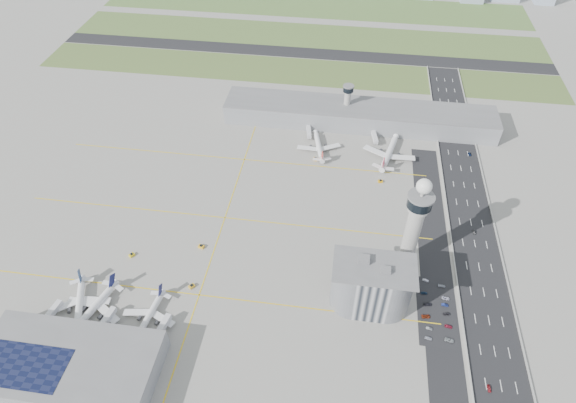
# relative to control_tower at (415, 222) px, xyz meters

# --- Properties ---
(ground) EXTENTS (1000.00, 1000.00, 0.00)m
(ground) POSITION_rel_control_tower_xyz_m (-72.00, -8.00, -35.04)
(ground) COLOR #9A9890
(grass_strip_0) EXTENTS (480.00, 50.00, 0.08)m
(grass_strip_0) POSITION_rel_control_tower_xyz_m (-92.00, 217.00, -35.00)
(grass_strip_0) COLOR #42582A
(grass_strip_0) RESTS_ON ground
(grass_strip_1) EXTENTS (480.00, 60.00, 0.08)m
(grass_strip_1) POSITION_rel_control_tower_xyz_m (-92.00, 292.00, -35.00)
(grass_strip_1) COLOR #4A642F
(grass_strip_1) RESTS_ON ground
(grass_strip_2) EXTENTS (480.00, 70.00, 0.08)m
(grass_strip_2) POSITION_rel_control_tower_xyz_m (-92.00, 372.00, -35.00)
(grass_strip_2) COLOR #496630
(grass_strip_2) RESTS_ON ground
(runway) EXTENTS (480.00, 22.00, 0.10)m
(runway) POSITION_rel_control_tower_xyz_m (-92.00, 254.00, -34.98)
(runway) COLOR black
(runway) RESTS_ON ground
(highway) EXTENTS (28.00, 500.00, 0.10)m
(highway) POSITION_rel_control_tower_xyz_m (43.00, -8.00, -34.99)
(highway) COLOR black
(highway) RESTS_ON ground
(barrier_left) EXTENTS (0.60, 500.00, 1.20)m
(barrier_left) POSITION_rel_control_tower_xyz_m (29.00, -8.00, -34.44)
(barrier_left) COLOR #9E9E99
(barrier_left) RESTS_ON ground
(barrier_right) EXTENTS (0.60, 500.00, 1.20)m
(barrier_right) POSITION_rel_control_tower_xyz_m (57.00, -8.00, -34.44)
(barrier_right) COLOR #9E9E99
(barrier_right) RESTS_ON ground
(landside_road) EXTENTS (18.00, 260.00, 0.08)m
(landside_road) POSITION_rel_control_tower_xyz_m (18.00, -18.00, -35.00)
(landside_road) COLOR black
(landside_road) RESTS_ON ground
(parking_lot) EXTENTS (20.00, 44.00, 0.10)m
(parking_lot) POSITION_rel_control_tower_xyz_m (16.00, -30.00, -34.99)
(parking_lot) COLOR black
(parking_lot) RESTS_ON ground
(taxiway_line_h_0) EXTENTS (260.00, 0.60, 0.01)m
(taxiway_line_h_0) POSITION_rel_control_tower_xyz_m (-112.00, -38.00, -35.04)
(taxiway_line_h_0) COLOR yellow
(taxiway_line_h_0) RESTS_ON ground
(taxiway_line_h_1) EXTENTS (260.00, 0.60, 0.01)m
(taxiway_line_h_1) POSITION_rel_control_tower_xyz_m (-112.00, 22.00, -35.04)
(taxiway_line_h_1) COLOR yellow
(taxiway_line_h_1) RESTS_ON ground
(taxiway_line_h_2) EXTENTS (260.00, 0.60, 0.01)m
(taxiway_line_h_2) POSITION_rel_control_tower_xyz_m (-112.00, 82.00, -35.04)
(taxiway_line_h_2) COLOR yellow
(taxiway_line_h_2) RESTS_ON ground
(taxiway_line_v) EXTENTS (0.60, 260.00, 0.01)m
(taxiway_line_v) POSITION_rel_control_tower_xyz_m (-112.00, 22.00, -35.04)
(taxiway_line_v) COLOR yellow
(taxiway_line_v) RESTS_ON ground
(control_tower) EXTENTS (14.00, 14.00, 64.50)m
(control_tower) POSITION_rel_control_tower_xyz_m (0.00, 0.00, 0.00)
(control_tower) COLOR #ADAAA5
(control_tower) RESTS_ON ground
(secondary_tower) EXTENTS (8.60, 8.60, 31.90)m
(secondary_tower) POSITION_rel_control_tower_xyz_m (-42.00, 142.00, -16.24)
(secondary_tower) COLOR #ADAAA5
(secondary_tower) RESTS_ON ground
(admin_building) EXTENTS (42.00, 24.00, 33.50)m
(admin_building) POSITION_rel_control_tower_xyz_m (-20.01, -30.00, -19.74)
(admin_building) COLOR #B2B2B7
(admin_building) RESTS_ON ground
(terminal_pier) EXTENTS (210.00, 32.00, 15.80)m
(terminal_pier) POSITION_rel_control_tower_xyz_m (-32.00, 140.00, -27.14)
(terminal_pier) COLOR gray
(terminal_pier) RESTS_ON ground
(near_terminal) EXTENTS (84.00, 42.00, 13.00)m
(near_terminal) POSITION_rel_control_tower_xyz_m (-160.07, -90.02, -28.62)
(near_terminal) COLOR gray
(near_terminal) RESTS_ON ground
(airplane_near_a) EXTENTS (43.68, 46.98, 10.63)m
(airplane_near_a) POSITION_rel_control_tower_xyz_m (-172.37, -55.24, -29.72)
(airplane_near_a) COLOR white
(airplane_near_a) RESTS_ON ground
(airplane_near_b) EXTENTS (43.19, 47.21, 11.03)m
(airplane_near_b) POSITION_rel_control_tower_xyz_m (-164.22, -56.92, -29.52)
(airplane_near_b) COLOR white
(airplane_near_b) RESTS_ON ground
(airplane_near_c) EXTENTS (33.57, 38.04, 9.67)m
(airplane_near_c) POSITION_rel_control_tower_xyz_m (-133.51, -57.12, -30.20)
(airplane_near_c) COLOR white
(airplane_near_c) RESTS_ON ground
(airplane_far_a) EXTENTS (40.84, 45.15, 10.82)m
(airplane_far_a) POSITION_rel_control_tower_xyz_m (-59.71, 102.22, -29.63)
(airplane_far_a) COLOR white
(airplane_far_a) RESTS_ON ground
(airplane_far_b) EXTENTS (48.53, 53.51, 12.75)m
(airplane_far_b) POSITION_rel_control_tower_xyz_m (-7.89, 101.02, -28.67)
(airplane_far_b) COLOR white
(airplane_far_b) RESTS_ON ground
(jet_bridge_near_0) EXTENTS (5.39, 14.31, 5.70)m
(jet_bridge_near_0) POSITION_rel_control_tower_xyz_m (-185.00, -69.00, -32.19)
(jet_bridge_near_0) COLOR silver
(jet_bridge_near_0) RESTS_ON ground
(jet_bridge_near_1) EXTENTS (5.39, 14.31, 5.70)m
(jet_bridge_near_1) POSITION_rel_control_tower_xyz_m (-155.00, -69.00, -32.19)
(jet_bridge_near_1) COLOR silver
(jet_bridge_near_1) RESTS_ON ground
(jet_bridge_near_2) EXTENTS (5.39, 14.31, 5.70)m
(jet_bridge_near_2) POSITION_rel_control_tower_xyz_m (-125.00, -69.00, -32.19)
(jet_bridge_near_2) COLOR silver
(jet_bridge_near_2) RESTS_ON ground
(jet_bridge_far_0) EXTENTS (5.39, 14.31, 5.70)m
(jet_bridge_far_0) POSITION_rel_control_tower_xyz_m (-70.00, 124.00, -32.19)
(jet_bridge_far_0) COLOR silver
(jet_bridge_far_0) RESTS_ON ground
(jet_bridge_far_1) EXTENTS (5.39, 14.31, 5.70)m
(jet_bridge_far_1) POSITION_rel_control_tower_xyz_m (-20.00, 124.00, -32.19)
(jet_bridge_far_1) COLOR silver
(jet_bridge_far_1) RESTS_ON ground
(tug_0) EXTENTS (3.23, 4.00, 2.03)m
(tug_0) POSITION_rel_control_tower_xyz_m (-161.18, -53.52, -34.02)
(tug_0) COLOR yellow
(tug_0) RESTS_ON ground
(tug_1) EXTENTS (3.67, 3.92, 1.88)m
(tug_1) POSITION_rel_control_tower_xyz_m (-158.93, -16.55, -34.10)
(tug_1) COLOR yellow
(tug_1) RESTS_ON ground
(tug_2) EXTENTS (3.84, 4.01, 1.92)m
(tug_2) POSITION_rel_control_tower_xyz_m (-117.45, -33.40, -34.08)
(tug_2) COLOR gold
(tug_2) RESTS_ON ground
(tug_3) EXTENTS (3.86, 3.10, 1.97)m
(tug_3) POSITION_rel_control_tower_xyz_m (-120.13, -4.34, -34.06)
(tug_3) COLOR gold
(tug_3) RESTS_ON ground
(tug_4) EXTENTS (3.90, 3.30, 1.93)m
(tug_4) POSITION_rel_control_tower_xyz_m (-60.78, 88.98, -34.08)
(tug_4) COLOR orange
(tug_4) RESTS_ON ground
(tug_5) EXTENTS (3.43, 2.71, 1.77)m
(tug_5) POSITION_rel_control_tower_xyz_m (-13.92, 70.94, -34.15)
(tug_5) COLOR #E79D07
(tug_5) RESTS_ON ground
(car_lot_0) EXTENTS (3.84, 2.03, 1.24)m
(car_lot_0) POSITION_rel_control_tower_xyz_m (10.71, -47.57, -34.42)
(car_lot_0) COLOR #B0B4C5
(car_lot_0) RESTS_ON ground
(car_lot_1) EXTENTS (3.36, 1.33, 1.09)m
(car_lot_1) POSITION_rel_control_tower_xyz_m (11.57, -41.73, -34.50)
(car_lot_1) COLOR gray
(car_lot_1) RESTS_ON ground
(car_lot_2) EXTENTS (4.88, 2.85, 1.28)m
(car_lot_2) POSITION_rel_control_tower_xyz_m (10.25, -34.73, -34.40)
(car_lot_2) COLOR maroon
(car_lot_2) RESTS_ON ground
(car_lot_3) EXTENTS (4.67, 2.52, 1.28)m
(car_lot_3) POSITION_rel_control_tower_xyz_m (11.70, -26.89, -34.40)
(car_lot_3) COLOR black
(car_lot_3) RESTS_ON ground
(car_lot_4) EXTENTS (3.71, 1.72, 1.23)m
(car_lot_4) POSITION_rel_control_tower_xyz_m (10.21, -19.57, -34.42)
(car_lot_4) COLOR #1A304D
(car_lot_4) RESTS_ON ground
(car_lot_5) EXTENTS (3.49, 1.71, 1.10)m
(car_lot_5) POSITION_rel_control_tower_xyz_m (11.63, -10.69, -34.49)
(car_lot_5) COLOR silver
(car_lot_5) RESTS_ON ground
(car_lot_6) EXTENTS (4.87, 2.76, 1.28)m
(car_lot_6) POSITION_rel_control_tower_xyz_m (21.10, -47.24, -34.40)
(car_lot_6) COLOR #90979B
(car_lot_6) RESTS_ON ground
(car_lot_7) EXTENTS (4.13, 2.05, 1.15)m
(car_lot_7) POSITION_rel_control_tower_xyz_m (21.49, -39.14, -34.46)
(car_lot_7) COLOR maroon
(car_lot_7) RESTS_ON ground
(car_lot_8) EXTENTS (3.87, 2.04, 1.25)m
(car_lot_8) POSITION_rel_control_tower_xyz_m (21.21, -31.53, -34.41)
(car_lot_8) COLOR #27252A
(car_lot_8) RESTS_ON ground
(car_lot_9) EXTENTS (3.72, 1.49, 1.20)m
(car_lot_9) POSITION_rel_control_tower_xyz_m (20.90, -25.96, -34.44)
(car_lot_9) COLOR navy
(car_lot_9) RESTS_ON ground
(car_lot_10) EXTENTS (4.43, 2.48, 1.17)m
(car_lot_10) POSITION_rel_control_tower_xyz_m (21.68, -21.47, -34.46)
(car_lot_10) COLOR silver
(car_lot_10) RESTS_ON ground
(car_lot_11) EXTENTS (4.07, 1.76, 1.17)m
(car_lot_11) POSITION_rel_control_tower_xyz_m (20.26, -13.36, -34.46)
(car_lot_11) COLOR #969BA8
(car_lot_11) RESTS_ON ground
(car_hw_0) EXTENTS (1.79, 3.79, 1.25)m
(car_hw_0) POSITION_rel_control_tower_xyz_m (37.06, -70.42, -34.42)
(car_hw_0) COLOR maroon
(car_hw_0) RESTS_ON ground
(car_hw_1) EXTENTS (1.28, 3.53, 1.16)m
(car_hw_1) POSITION_rel_control_tower_xyz_m (43.81, 31.06, -34.46)
(car_hw_1) COLOR black
(car_hw_1) RESTS_ON ground
(car_hw_2) EXTENTS (2.33, 4.24, 1.12)m
(car_hw_2) POSITION_rel_control_tower_xyz_m (51.06, 110.84, -34.48)
(car_hw_2) COLOR #152448
(car_hw_2) RESTS_ON ground
(car_hw_4) EXTENTS (1.61, 3.63, 1.21)m
(car_hw_4) POSITION_rel_control_tower_xyz_m (35.07, 173.74, -34.43)
(car_hw_4) COLOR #A1A3AF
(car_hw_4) RESTS_ON ground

